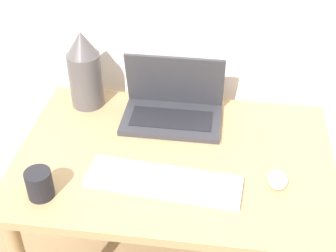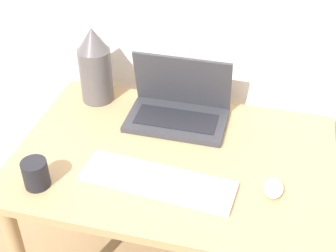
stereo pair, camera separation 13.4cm
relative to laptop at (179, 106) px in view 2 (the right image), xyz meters
The scene contains 6 objects.
desk 0.26m from the laptop, 81.09° to the right, with size 1.03×0.70×0.70m.
laptop is the anchor object (origin of this frame).
keyboard 0.35m from the laptop, 87.33° to the right, with size 0.48×0.17×0.02m.
mouse 0.47m from the laptop, 39.82° to the right, with size 0.06×0.08×0.03m.
vase 0.34m from the laptop, behind, with size 0.12×0.12×0.29m.
mug 0.55m from the laptop, 127.08° to the right, with size 0.08×0.08×0.09m.
Camera 2 is at (0.27, -0.78, 1.69)m, focal length 50.00 mm.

